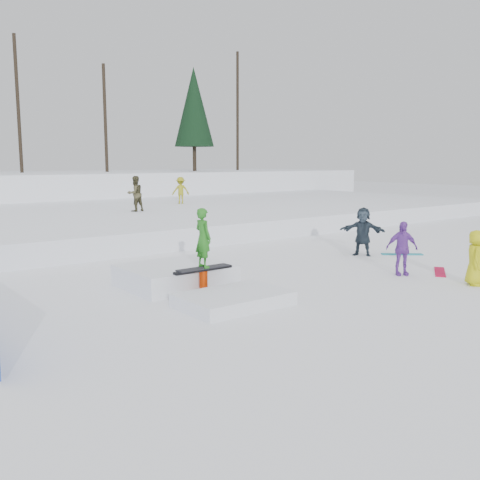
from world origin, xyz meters
TOP-DOWN VIEW (x-y plane):
  - ground at (0.00, 0.00)m, footprint 120.00×120.00m
  - snow_midrise at (0.00, 16.00)m, footprint 50.00×18.00m
  - treeline at (6.18, 28.28)m, footprint 40.24×4.22m
  - walker_olive at (3.59, 14.22)m, footprint 0.92×0.76m
  - walker_ygreen at (7.84, 16.95)m, footprint 1.12×0.89m
  - spectator_purple at (4.50, -0.31)m, footprint 0.96×0.82m
  - spectator_yellow at (4.96, -2.24)m, footprint 0.84×0.76m
  - spectator_dark at (6.17, 2.45)m, footprint 1.18×1.57m
  - loose_board_red at (5.71, -0.79)m, footprint 1.32×1.01m
  - loose_board_teal at (7.38, 1.69)m, footprint 1.25×1.11m
  - jib_rail_feature at (-1.23, 1.78)m, footprint 2.60×4.40m

SIDE VIEW (x-z plane):
  - ground at x=0.00m, z-range 0.00..0.00m
  - loose_board_red at x=5.71m, z-range 0.00..0.03m
  - loose_board_teal at x=7.38m, z-range 0.00..0.03m
  - jib_rail_feature at x=-1.23m, z-range -0.75..1.36m
  - snow_midrise at x=0.00m, z-range 0.00..0.80m
  - spectator_yellow at x=4.96m, z-range 0.00..1.45m
  - spectator_purple at x=4.50m, z-range 0.00..1.54m
  - spectator_dark at x=6.17m, z-range 0.00..1.65m
  - walker_ygreen at x=7.84m, z-range 0.80..2.32m
  - walker_olive at x=3.59m, z-range 0.80..2.51m
  - treeline at x=6.18m, z-range 2.20..12.70m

